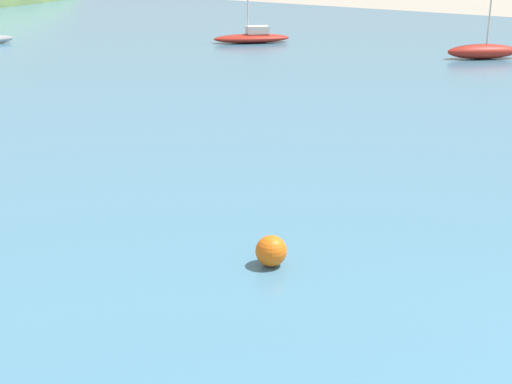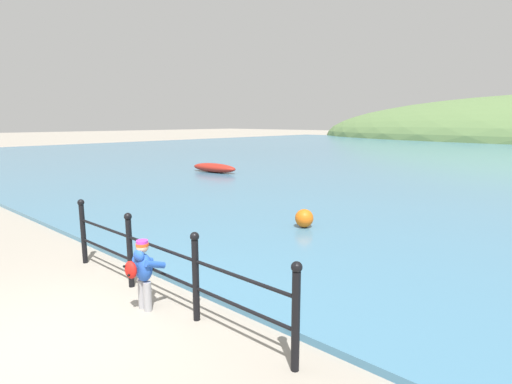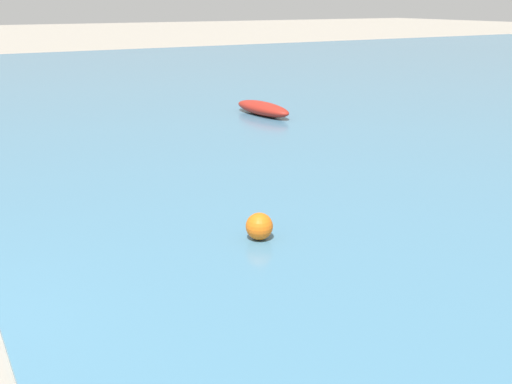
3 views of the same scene
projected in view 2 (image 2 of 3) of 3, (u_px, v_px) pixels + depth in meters
The scene contains 5 objects.
ground_plane at pixel (52, 340), 4.81m from camera, with size 200.00×200.00×0.00m, color gray.
iron_railing at pixel (160, 260), 5.72m from camera, with size 4.97×0.12×1.21m.
child_in_coat at pixel (142, 269), 5.48m from camera, with size 0.38×0.53×1.00m.
boat_far_left at pixel (214, 168), 19.82m from camera, with size 2.76×1.01×0.45m.
mooring_buoy at pixel (304, 218), 9.52m from camera, with size 0.44×0.44×0.44m, color orange.
Camera 2 is at (4.79, -1.62, 2.60)m, focal length 28.00 mm.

